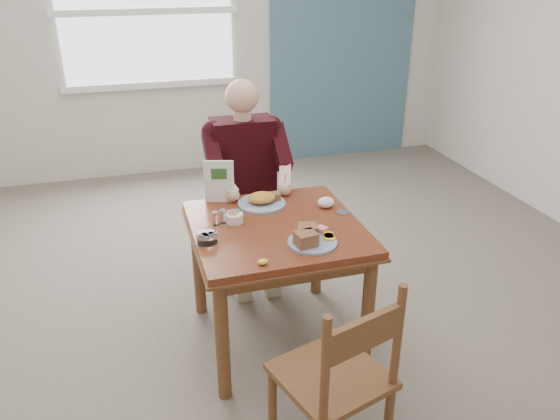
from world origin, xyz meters
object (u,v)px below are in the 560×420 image
object	(u,v)px
far_plate	(263,200)
chair_near	(338,380)
table	(276,243)
near_plate	(310,238)
diner	(246,170)
chair_far	(244,210)

from	to	relation	value
far_plate	chair_near	bearing A→B (deg)	-89.97
chair_near	table	bearing A→B (deg)	89.85
chair_near	far_plate	world-z (taller)	chair_near
near_plate	far_plate	distance (m)	0.54
near_plate	diner	bearing A→B (deg)	96.33
diner	near_plate	xyz separation A→B (m)	(0.11, -0.96, -0.03)
chair_near	near_plate	xyz separation A→B (m)	(0.11, 0.68, 0.30)
table	chair_near	distance (m)	0.95
chair_far	chair_near	bearing A→B (deg)	-90.08
table	near_plate	xyz separation A→B (m)	(0.11, -0.25, 0.14)
table	near_plate	world-z (taller)	near_plate
chair_far	diner	xyz separation A→B (m)	(0.00, -0.09, 0.33)
chair_far	far_plate	bearing A→B (deg)	-90.34
chair_near	near_plate	size ratio (longest dim) A/B	3.52
chair_near	far_plate	bearing A→B (deg)	90.03
diner	far_plate	bearing A→B (deg)	-90.42
chair_far	table	bearing A→B (deg)	-90.00
diner	table	bearing A→B (deg)	-90.00
chair_far	near_plate	size ratio (longest dim) A/B	3.52
chair_near	diner	size ratio (longest dim) A/B	0.69
table	far_plate	bearing A→B (deg)	90.65
diner	far_plate	size ratio (longest dim) A/B	4.85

